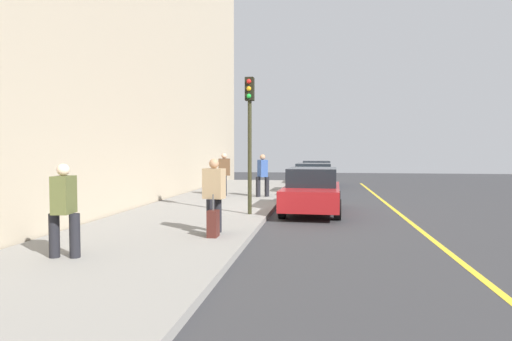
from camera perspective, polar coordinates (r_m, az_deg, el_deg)
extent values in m
plane|color=#333335|center=(14.83, 6.24, -5.51)|extent=(56.00, 56.00, 0.00)
cube|color=gray|center=(15.31, -6.24, -4.97)|extent=(28.00, 4.60, 0.15)
cube|color=gold|center=(15.05, 18.57, -5.49)|extent=(28.00, 0.14, 0.01)
cylinder|color=black|center=(24.90, 9.99, -1.55)|extent=(0.65, 0.24, 0.64)
cylinder|color=black|center=(24.88, 6.12, -1.53)|extent=(0.65, 0.24, 0.64)
cylinder|color=black|center=(27.66, 9.70, -1.15)|extent=(0.65, 0.24, 0.64)
cylinder|color=black|center=(27.63, 6.22, -1.13)|extent=(0.65, 0.24, 0.64)
cube|color=navy|center=(26.24, 8.01, -0.74)|extent=(4.50, 1.91, 0.64)
cube|color=black|center=(26.43, 8.01, 0.63)|extent=(2.36, 1.66, 0.60)
cylinder|color=black|center=(19.19, 10.02, -2.75)|extent=(0.64, 0.23, 0.64)
cylinder|color=black|center=(19.25, 5.01, -2.70)|extent=(0.64, 0.23, 0.64)
cylinder|color=black|center=(22.00, 9.95, -2.08)|extent=(0.64, 0.23, 0.64)
cylinder|color=black|center=(22.05, 5.58, -2.04)|extent=(0.64, 0.23, 0.64)
cube|color=white|center=(20.58, 7.65, -1.62)|extent=(4.57, 1.87, 0.64)
cube|color=black|center=(20.78, 7.68, 0.13)|extent=(2.39, 1.64, 0.60)
cylinder|color=black|center=(13.23, 10.77, -5.11)|extent=(0.65, 0.24, 0.64)
cylinder|color=black|center=(13.33, 3.51, -5.01)|extent=(0.65, 0.24, 0.64)
cylinder|color=black|center=(16.00, 10.75, -3.79)|extent=(0.65, 0.24, 0.64)
cylinder|color=black|center=(16.09, 4.75, -3.73)|extent=(0.65, 0.24, 0.64)
cube|color=maroon|center=(14.61, 7.47, -3.30)|extent=(4.57, 1.96, 0.64)
cube|color=black|center=(14.78, 7.53, -0.82)|extent=(2.40, 1.68, 0.60)
cylinder|color=black|center=(9.94, -6.06, -6.20)|extent=(0.19, 0.19, 0.82)
cylinder|color=black|center=(10.28, -5.13, -5.90)|extent=(0.19, 0.19, 0.82)
cube|color=tan|center=(10.02, -5.60, -1.74)|extent=(0.38, 0.52, 0.70)
sphere|color=tan|center=(10.00, -5.61, 0.92)|extent=(0.23, 0.23, 0.23)
cylinder|color=black|center=(19.08, -4.26, -1.94)|extent=(0.20, 0.20, 0.87)
cylinder|color=black|center=(18.67, -4.22, -2.04)|extent=(0.20, 0.20, 0.87)
cube|color=brown|center=(18.83, -4.25, 0.46)|extent=(0.43, 0.56, 0.74)
sphere|color=#D8AD8C|center=(18.82, -4.26, 1.96)|extent=(0.24, 0.24, 0.24)
cylinder|color=black|center=(18.34, 1.46, -2.15)|extent=(0.20, 0.20, 0.85)
cylinder|color=black|center=(18.20, 0.29, -2.19)|extent=(0.20, 0.20, 0.85)
cube|color=#335193|center=(18.22, 0.88, 0.29)|extent=(0.57, 0.50, 0.72)
sphere|color=tan|center=(18.21, 0.88, 1.80)|extent=(0.23, 0.23, 0.23)
cylinder|color=black|center=(8.48, -22.95, -7.98)|extent=(0.19, 0.19, 0.80)
cylinder|color=black|center=(8.64, -25.24, -7.83)|extent=(0.19, 0.19, 0.80)
cube|color=brown|center=(8.46, -24.20, -2.96)|extent=(0.49, 0.35, 0.68)
sphere|color=beige|center=(8.43, -24.25, 0.09)|extent=(0.22, 0.22, 0.22)
cylinder|color=#2D2D19|center=(13.11, -0.84, 1.72)|extent=(0.12, 0.12, 3.47)
cube|color=black|center=(13.25, -0.85, 10.77)|extent=(0.26, 0.26, 0.70)
sphere|color=red|center=(13.13, -0.96, 11.77)|extent=(0.14, 0.14, 0.14)
sphere|color=orange|center=(13.10, -0.96, 10.82)|extent=(0.14, 0.14, 0.14)
sphere|color=green|center=(13.07, -0.96, 9.87)|extent=(0.14, 0.14, 0.14)
cube|color=#471E19|center=(9.74, -5.72, -7.04)|extent=(0.34, 0.22, 0.60)
cylinder|color=#4C4C4C|center=(9.67, -5.73, -4.24)|extent=(0.03, 0.03, 0.36)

